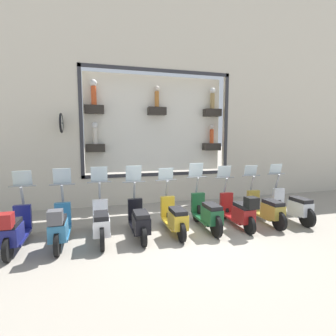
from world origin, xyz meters
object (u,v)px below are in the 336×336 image
at_px(scooter_green_3, 207,213).
at_px(scooter_red_2, 239,211).
at_px(scooter_olive_1, 266,209).
at_px(scooter_teal_7, 60,226).
at_px(scooter_navy_8, 14,230).
at_px(scooter_silver_0, 293,206).
at_px(scooter_white_6, 101,223).
at_px(scooter_black_5, 139,220).
at_px(scooter_yellow_4, 174,217).

bearing_deg(scooter_green_3, scooter_red_2, -94.82).
bearing_deg(scooter_olive_1, scooter_teal_7, 90.66).
relative_size(scooter_olive_1, scooter_navy_8, 1.00).
relative_size(scooter_teal_7, scooter_navy_8, 1.00).
relative_size(scooter_red_2, scooter_teal_7, 1.00).
relative_size(scooter_silver_0, scooter_teal_7, 1.01).
distance_m(scooter_silver_0, scooter_white_6, 5.35).
bearing_deg(scooter_silver_0, scooter_black_5, 90.06).
relative_size(scooter_silver_0, scooter_green_3, 1.00).
relative_size(scooter_olive_1, scooter_yellow_4, 1.00).
height_order(scooter_red_2, scooter_black_5, scooter_black_5).
distance_m(scooter_silver_0, scooter_olive_1, 0.89).
bearing_deg(scooter_teal_7, scooter_green_3, -88.89).
height_order(scooter_red_2, scooter_navy_8, scooter_navy_8).
distance_m(scooter_silver_0, scooter_yellow_4, 3.57).
xyz_separation_m(scooter_olive_1, scooter_red_2, (-0.07, 0.89, 0.03)).
height_order(scooter_black_5, scooter_teal_7, scooter_black_5).
xyz_separation_m(scooter_red_2, scooter_white_6, (0.07, 3.57, -0.02)).
height_order(scooter_red_2, scooter_yellow_4, scooter_red_2).
bearing_deg(scooter_yellow_4, scooter_teal_7, 91.25).
xyz_separation_m(scooter_red_2, scooter_black_5, (0.07, 2.68, -0.04)).
bearing_deg(scooter_navy_8, scooter_red_2, -90.07).
relative_size(scooter_yellow_4, scooter_teal_7, 1.00).
bearing_deg(scooter_green_3, scooter_teal_7, 91.11).
distance_m(scooter_silver_0, scooter_black_5, 4.46).
distance_m(scooter_olive_1, scooter_teal_7, 5.35).
height_order(scooter_white_6, scooter_navy_8, scooter_white_6).
bearing_deg(scooter_red_2, scooter_olive_1, -85.66).
distance_m(scooter_red_2, scooter_white_6, 3.57).
distance_m(scooter_black_5, scooter_navy_8, 2.68).
height_order(scooter_olive_1, scooter_yellow_4, scooter_yellow_4).
bearing_deg(scooter_teal_7, scooter_silver_0, -89.41).
distance_m(scooter_silver_0, scooter_teal_7, 6.25).
distance_m(scooter_olive_1, scooter_navy_8, 6.25).
distance_m(scooter_red_2, scooter_green_3, 0.90).
distance_m(scooter_silver_0, scooter_green_3, 2.68).
bearing_deg(scooter_yellow_4, scooter_black_5, 89.89).
relative_size(scooter_white_6, scooter_teal_7, 1.00).
xyz_separation_m(scooter_silver_0, scooter_olive_1, (-0.00, 0.89, -0.01)).
bearing_deg(scooter_teal_7, scooter_olive_1, -89.34).
distance_m(scooter_green_3, scooter_yellow_4, 0.89).
distance_m(scooter_black_5, scooter_white_6, 0.89).
bearing_deg(scooter_silver_0, scooter_white_6, 89.98).
bearing_deg(scooter_green_3, scooter_navy_8, 90.89).
height_order(scooter_silver_0, scooter_green_3, scooter_green_3).
height_order(scooter_red_2, scooter_green_3, scooter_green_3).
height_order(scooter_green_3, scooter_yellow_4, scooter_green_3).
relative_size(scooter_silver_0, scooter_white_6, 1.00).
bearing_deg(scooter_silver_0, scooter_yellow_4, 90.10).
relative_size(scooter_silver_0, scooter_olive_1, 1.00).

